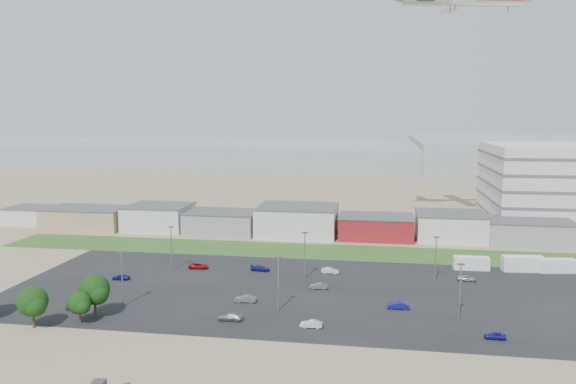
% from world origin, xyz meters
% --- Properties ---
extents(ground, '(700.00, 700.00, 0.00)m').
position_xyz_m(ground, '(0.00, 0.00, 0.00)').
color(ground, '#846F54').
rests_on(ground, ground).
extents(parking_lot, '(120.00, 50.00, 0.01)m').
position_xyz_m(parking_lot, '(5.00, 20.00, 0.01)').
color(parking_lot, black).
rests_on(parking_lot, ground).
extents(grass_strip, '(160.00, 16.00, 0.02)m').
position_xyz_m(grass_strip, '(0.00, 52.00, 0.01)').
color(grass_strip, '#2B4A1C').
rests_on(grass_strip, ground).
extents(hills_backdrop, '(700.00, 200.00, 9.00)m').
position_xyz_m(hills_backdrop, '(40.00, 315.00, 4.50)').
color(hills_backdrop, gray).
rests_on(hills_backdrop, ground).
extents(building_row, '(170.00, 20.00, 8.00)m').
position_xyz_m(building_row, '(-17.00, 71.00, 4.00)').
color(building_row, silver).
rests_on(building_row, ground).
extents(box_trailer_a, '(7.70, 2.61, 2.86)m').
position_xyz_m(box_trailer_a, '(36.98, 40.95, 1.43)').
color(box_trailer_a, silver).
rests_on(box_trailer_a, ground).
extents(box_trailer_b, '(9.01, 3.55, 3.30)m').
position_xyz_m(box_trailer_b, '(47.92, 41.42, 1.65)').
color(box_trailer_b, silver).
rests_on(box_trailer_b, ground).
extents(box_trailer_c, '(8.06, 3.63, 2.92)m').
position_xyz_m(box_trailer_c, '(55.00, 41.68, 1.46)').
color(box_trailer_c, silver).
rests_on(box_trailer_c, ground).
extents(tree_mid, '(5.15, 5.15, 7.72)m').
position_xyz_m(tree_mid, '(-37.64, -5.78, 3.86)').
color(tree_mid, black).
rests_on(tree_mid, ground).
extents(tree_right, '(5.49, 5.49, 8.24)m').
position_xyz_m(tree_right, '(-30.52, 0.69, 4.12)').
color(tree_right, black).
rests_on(tree_right, ground).
extents(tree_near, '(4.05, 4.05, 6.07)m').
position_xyz_m(tree_near, '(-31.39, -2.67, 3.04)').
color(tree_near, black).
rests_on(tree_near, ground).
extents(lightpole_front_l, '(1.15, 0.48, 9.75)m').
position_xyz_m(lightpole_front_l, '(-28.20, 6.32, 4.88)').
color(lightpole_front_l, slate).
rests_on(lightpole_front_l, ground).
extents(lightpole_front_m, '(1.13, 0.47, 9.60)m').
position_xyz_m(lightpole_front_m, '(-0.36, 8.46, 4.80)').
color(lightpole_front_m, slate).
rests_on(lightpole_front_m, ground).
extents(lightpole_front_r, '(1.12, 0.47, 9.56)m').
position_xyz_m(lightpole_front_r, '(30.13, 8.97, 4.78)').
color(lightpole_front_r, slate).
rests_on(lightpole_front_r, ground).
extents(lightpole_back_l, '(1.15, 0.48, 9.76)m').
position_xyz_m(lightpole_back_l, '(-28.01, 29.90, 4.88)').
color(lightpole_back_l, slate).
rests_on(lightpole_back_l, ground).
extents(lightpole_back_m, '(1.16, 0.48, 9.89)m').
position_xyz_m(lightpole_back_m, '(1.66, 28.10, 4.94)').
color(lightpole_back_m, slate).
rests_on(lightpole_back_m, ground).
extents(lightpole_back_r, '(1.11, 0.46, 9.45)m').
position_xyz_m(lightpole_back_r, '(28.20, 30.01, 4.73)').
color(lightpole_back_r, slate).
rests_on(lightpole_back_r, ground).
extents(airliner, '(48.94, 38.58, 12.83)m').
position_xyz_m(airliner, '(39.57, 91.60, 67.05)').
color(airliner, silver).
extents(parked_car_1, '(3.94, 1.40, 1.30)m').
position_xyz_m(parked_car_1, '(20.28, 12.57, 0.65)').
color(parked_car_1, navy).
rests_on(parked_car_1, ground).
extents(parked_car_2, '(3.28, 1.48, 1.09)m').
position_xyz_m(parked_car_2, '(34.43, 1.27, 0.55)').
color(parked_car_2, navy).
rests_on(parked_car_2, ground).
extents(parked_car_3, '(4.22, 1.75, 1.22)m').
position_xyz_m(parked_car_3, '(-7.51, 2.38, 0.61)').
color(parked_car_3, '#A5A5AA').
rests_on(parked_car_3, ground).
extents(parked_car_4, '(3.98, 1.54, 1.29)m').
position_xyz_m(parked_car_4, '(-7.09, 11.72, 0.65)').
color(parked_car_4, '#595B5E').
rests_on(parked_car_4, ground).
extents(parked_car_5, '(3.62, 1.65, 1.20)m').
position_xyz_m(parked_car_5, '(-35.80, 21.25, 0.60)').
color(parked_car_5, navy).
rests_on(parked_car_5, ground).
extents(parked_car_6, '(4.41, 2.14, 1.24)m').
position_xyz_m(parked_car_6, '(-8.72, 32.38, 0.62)').
color(parked_car_6, navy).
rests_on(parked_car_6, ground).
extents(parked_car_7, '(3.56, 1.32, 1.16)m').
position_xyz_m(parked_car_7, '(5.23, 21.66, 0.58)').
color(parked_car_7, '#595B5E').
rests_on(parked_car_7, ground).
extents(parked_car_8, '(3.82, 1.79, 1.27)m').
position_xyz_m(parked_car_8, '(34.76, 31.63, 0.63)').
color(parked_car_8, '#A5A5AA').
rests_on(parked_car_8, ground).
extents(parked_car_9, '(4.51, 2.27, 1.22)m').
position_xyz_m(parked_car_9, '(-22.63, 31.95, 0.61)').
color(parked_car_9, maroon).
rests_on(parked_car_9, ground).
extents(parked_car_10, '(3.93, 1.90, 1.10)m').
position_xyz_m(parked_car_10, '(-35.27, 2.88, 0.55)').
color(parked_car_10, '#595B5E').
rests_on(parked_car_10, ground).
extents(parked_car_11, '(3.77, 1.36, 1.24)m').
position_xyz_m(parked_car_11, '(6.57, 32.88, 0.62)').
color(parked_car_11, silver).
rests_on(parked_car_11, ground).
extents(parked_car_13, '(3.60, 1.31, 1.18)m').
position_xyz_m(parked_car_13, '(6.21, 1.47, 0.59)').
color(parked_car_13, silver).
rests_on(parked_car_13, ground).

